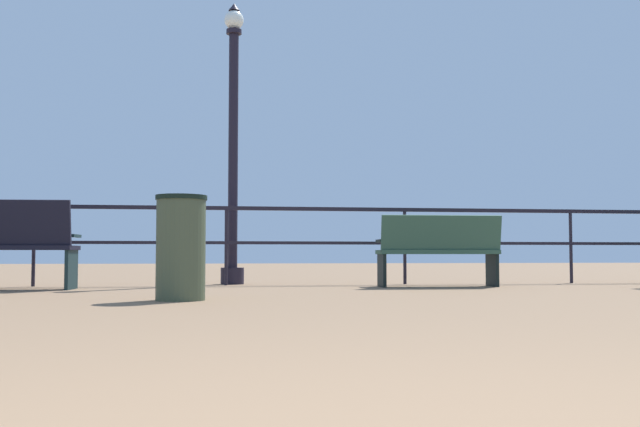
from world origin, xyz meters
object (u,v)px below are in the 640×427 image
Objects in this scene: bench_near_right at (439,247)px; trash_bin at (181,247)px; lamppost_center at (233,145)px; bench_near_left at (5,241)px.

trash_bin reaches higher than bench_near_right.
lamppost_center is 3.67m from trash_bin.
bench_near_right is 1.63× the size of trash_bin.
lamppost_center is at bearing 25.34° from bench_near_left.
lamppost_center is (-2.48, 1.20, 1.38)m from bench_near_right.
bench_near_right is 0.39× the size of lamppost_center.
bench_near_left is 0.40× the size of lamppost_center.
lamppost_center reaches higher than trash_bin.
bench_near_left is at bearing -179.84° from bench_near_right.
trash_bin is (2.02, -2.13, -0.08)m from bench_near_left.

